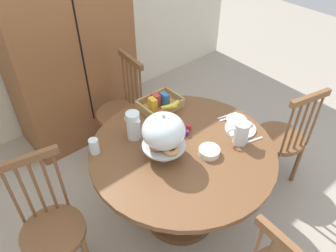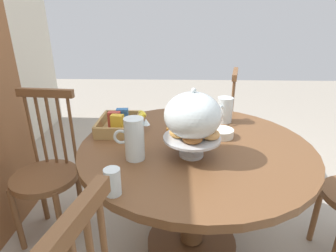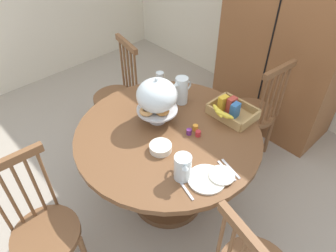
{
  "view_description": "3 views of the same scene",
  "coord_description": "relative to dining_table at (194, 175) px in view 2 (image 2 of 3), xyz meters",
  "views": [
    {
      "loc": [
        -1.07,
        -1.13,
        2.25
      ],
      "look_at": [
        0.04,
        0.16,
        0.84
      ],
      "focal_mm": 35.05,
      "sensor_mm": 36.0,
      "label": 1
    },
    {
      "loc": [
        -1.29,
        0.11,
        1.38
      ],
      "look_at": [
        0.04,
        0.16,
        0.84
      ],
      "focal_mm": 28.89,
      "sensor_mm": 36.0,
      "label": 2
    },
    {
      "loc": [
        1.16,
        -1.05,
        2.12
      ],
      "look_at": [
        0.04,
        0.01,
        0.79
      ],
      "focal_mm": 33.09,
      "sensor_mm": 36.0,
      "label": 3
    }
  ],
  "objects": [
    {
      "name": "cereal_basket",
      "position": [
        0.17,
        0.44,
        0.25
      ],
      "size": [
        0.32,
        0.3,
        0.12
      ],
      "color": "tan",
      "rests_on": "dining_table"
    },
    {
      "name": "windsor_chair_far_side",
      "position": [
        0.1,
        0.92,
        -0.08
      ],
      "size": [
        0.4,
        0.4,
        0.97
      ],
      "color": "brown",
      "rests_on": "ground_plane"
    },
    {
      "name": "jam_jar_grape",
      "position": [
        0.11,
        0.09,
        0.22
      ],
      "size": [
        0.04,
        0.04,
        0.04
      ],
      "primitive_type": "cylinder",
      "color": "#5B2366",
      "rests_on": "dining_table"
    },
    {
      "name": "table_knife",
      "position": [
        0.49,
        0.01,
        0.21
      ],
      "size": [
        0.17,
        0.06,
        0.01
      ],
      "primitive_type": "cube",
      "rotation": [
        0.0,
        0.0,
        6.02
      ],
      "color": "silver",
      "rests_on": "dining_table"
    },
    {
      "name": "dining_table",
      "position": [
        0.0,
        0.0,
        0.0
      ],
      "size": [
        1.25,
        1.25,
        0.74
      ],
      "color": "brown",
      "rests_on": "ground_plane"
    },
    {
      "name": "china_plate_small",
      "position": [
        0.49,
        -0.04,
        0.22
      ],
      "size": [
        0.15,
        0.15,
        0.01
      ],
      "primitive_type": "cylinder",
      "color": "white",
      "rests_on": "china_plate_large"
    },
    {
      "name": "drinking_glass",
      "position": [
        -0.46,
        0.35,
        0.26
      ],
      "size": [
        0.06,
        0.06,
        0.11
      ],
      "primitive_type": "cylinder",
      "color": "silver",
      "rests_on": "dining_table"
    },
    {
      "name": "cereal_bowl",
      "position": [
        0.09,
        -0.15,
        0.23
      ],
      "size": [
        0.14,
        0.14,
        0.04
      ],
      "primitive_type": "cylinder",
      "color": "white",
      "rests_on": "dining_table"
    },
    {
      "name": "dinner_fork",
      "position": [
        0.49,
        0.04,
        0.21
      ],
      "size": [
        0.17,
        0.06,
        0.01
      ],
      "primitive_type": "cube",
      "rotation": [
        0.0,
        0.0,
        6.02
      ],
      "color": "silver",
      "rests_on": "dining_table"
    },
    {
      "name": "jam_jar_apricot",
      "position": [
        0.11,
        0.15,
        0.22
      ],
      "size": [
        0.04,
        0.04,
        0.04
      ],
      "primitive_type": "cylinder",
      "color": "orange",
      "rests_on": "dining_table"
    },
    {
      "name": "ground_plane",
      "position": [
        -0.04,
        -0.01,
        -0.54
      ],
      "size": [
        10.0,
        10.0,
        0.0
      ],
      "primitive_type": "plane",
      "color": "#A89E8E"
    },
    {
      "name": "china_plate_large",
      "position": [
        0.45,
        -0.12,
        0.21
      ],
      "size": [
        0.22,
        0.22,
        0.01
      ],
      "primitive_type": "cylinder",
      "color": "white",
      "rests_on": "dining_table"
    },
    {
      "name": "milk_pitcher",
      "position": [
        -0.18,
        0.3,
        0.3
      ],
      "size": [
        0.09,
        0.18,
        0.21
      ],
      "color": "silver",
      "rests_on": "dining_table"
    },
    {
      "name": "windsor_chair_facing_door",
      "position": [
        0.9,
        -0.23,
        -0.08
      ],
      "size": [
        0.42,
        0.41,
        0.97
      ],
      "color": "brown",
      "rests_on": "ground_plane"
    },
    {
      "name": "soup_spoon",
      "position": [
        0.41,
        -0.26,
        0.21
      ],
      "size": [
        0.17,
        0.06,
        0.01
      ],
      "primitive_type": "cube",
      "rotation": [
        0.0,
        0.0,
        6.02
      ],
      "color": "silver",
      "rests_on": "dining_table"
    },
    {
      "name": "jam_jar_strawberry",
      "position": [
        0.16,
        0.12,
        0.22
      ],
      "size": [
        0.04,
        0.04,
        0.04
      ],
      "primitive_type": "cylinder",
      "color": "#B7282D",
      "rests_on": "dining_table"
    },
    {
      "name": "orange_juice_pitcher",
      "position": [
        0.34,
        -0.21,
        0.28
      ],
      "size": [
        0.16,
        0.12,
        0.16
      ],
      "color": "silver",
      "rests_on": "dining_table"
    },
    {
      "name": "pastry_stand_with_dome",
      "position": [
        -0.14,
        0.03,
        0.4
      ],
      "size": [
        0.28,
        0.28,
        0.34
      ],
      "color": "silver",
      "rests_on": "dining_table"
    }
  ]
}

